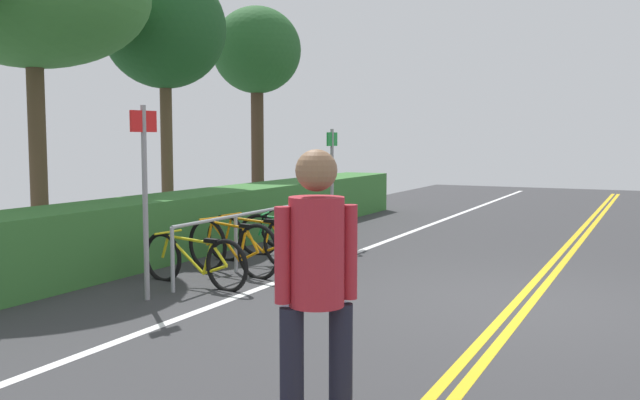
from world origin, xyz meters
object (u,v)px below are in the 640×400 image
at_px(sign_post_near, 145,184).
at_px(tree_extra, 257,53).
at_px(bike_rack, 262,224).
at_px(bicycle_0, 194,260).
at_px(tree_far_right, 164,30).
at_px(pedestrian, 316,280).
at_px(bicycle_3, 290,235).
at_px(bicycle_2, 255,240).
at_px(bicycle_1, 232,247).
at_px(bicycle_4, 307,229).
at_px(sign_post_far, 332,173).

height_order(sign_post_near, tree_extra, tree_extra).
height_order(bike_rack, tree_extra, tree_extra).
height_order(bicycle_0, tree_far_right, tree_far_right).
bearing_deg(pedestrian, bike_rack, 33.96).
bearing_deg(bicycle_3, pedestrian, -150.04).
bearing_deg(bicycle_2, tree_extra, 30.90).
distance_m(bicycle_1, sign_post_near, 1.97).
relative_size(bicycle_0, bicycle_4, 0.97).
bearing_deg(bicycle_4, bike_rack, -178.51).
relative_size(bicycle_3, pedestrian, 0.91).
bearing_deg(bicycle_0, sign_post_near, 179.61).
relative_size(bicycle_1, tree_far_right, 0.34).
height_order(bicycle_3, sign_post_near, sign_post_near).
xyz_separation_m(bicycle_3, tree_extra, (4.69, 3.45, 3.50)).
height_order(bicycle_4, tree_extra, tree_extra).
relative_size(bike_rack, pedestrian, 2.34).
bearing_deg(bicycle_4, bicycle_1, -178.82).
distance_m(pedestrian, sign_post_far, 8.42).
bearing_deg(sign_post_far, bicycle_3, -177.48).
bearing_deg(bicycle_3, sign_post_near, 179.40).
height_order(pedestrian, sign_post_far, sign_post_far).
xyz_separation_m(bicycle_1, tree_far_right, (2.80, 3.32, 3.51)).
relative_size(bicycle_0, bicycle_3, 1.08).
height_order(bike_rack, bicycle_1, bike_rack).
distance_m(bicycle_1, tree_far_right, 5.58).
height_order(bike_rack, sign_post_far, sign_post_far).
distance_m(pedestrian, sign_post_near, 4.36).
height_order(bicycle_0, sign_post_far, sign_post_far).
relative_size(bicycle_2, sign_post_far, 0.90).
relative_size(bicycle_0, sign_post_far, 0.88).
height_order(bike_rack, bicycle_4, bike_rack).
relative_size(bike_rack, bicycle_4, 2.32).
bearing_deg(bicycle_3, tree_extra, 36.30).
xyz_separation_m(bike_rack, bicycle_4, (1.51, 0.04, -0.25)).
xyz_separation_m(bicycle_3, sign_post_near, (-3.34, 0.03, 1.01)).
bearing_deg(bike_rack, bicycle_4, 1.49).
height_order(bicycle_2, bicycle_4, bicycle_2).
height_order(bike_rack, bicycle_2, bike_rack).
height_order(bicycle_1, pedestrian, pedestrian).
height_order(pedestrian, sign_post_near, sign_post_near).
bearing_deg(bicycle_3, tree_far_right, 70.51).
bearing_deg(bike_rack, bicycle_1, -179.39).
distance_m(bicycle_2, bicycle_4, 1.53).
bearing_deg(bicycle_0, tree_far_right, 42.19).
bearing_deg(sign_post_near, bicycle_3, -0.60).
xyz_separation_m(bicycle_1, sign_post_near, (-1.71, 0.02, 0.97)).
bearing_deg(bicycle_1, bike_rack, 0.61).
relative_size(bicycle_3, bicycle_4, 0.91).
distance_m(bicycle_0, sign_post_far, 4.25).
xyz_separation_m(bicycle_4, tree_extra, (4.01, 3.39, 3.48)).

